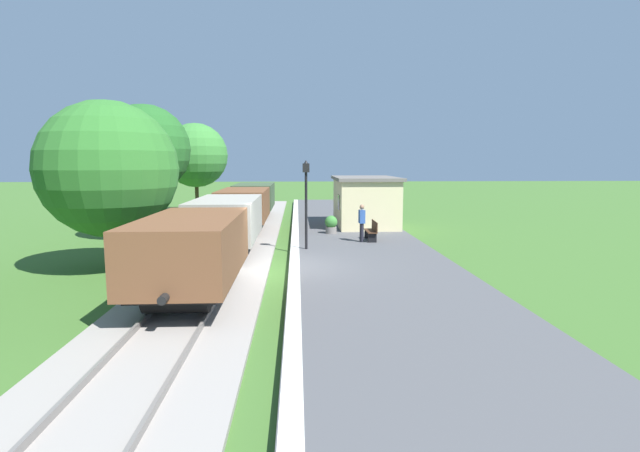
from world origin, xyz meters
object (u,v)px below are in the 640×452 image
Objects in this scene: station_hut at (365,201)px; potted_planter at (331,224)px; bench_near_hut at (372,230)px; tree_trackside_mid at (108,169)px; tree_trackside_far at (145,149)px; freight_train at (237,214)px; lamp_post_near at (306,188)px; person_waiting at (362,222)px; tree_field_distant at (196,155)px; tree_field_left at (137,162)px.

potted_planter is (-2.17, -3.16, -0.93)m from station_hut.
bench_near_hut is 11.48m from tree_trackside_mid.
tree_trackside_far is at bearing -164.13° from station_hut.
tree_trackside_mid is (-3.67, -5.86, 2.22)m from freight_train.
freight_train is 4.79m from lamp_post_near.
station_hut is 14.72m from tree_trackside_mid.
station_hut is 3.39× the size of person_waiting.
tree_trackside_mid is at bearing -135.86° from station_hut.
station_hut is at bearing -39.74° from tree_field_distant.
tree_trackside_mid is at bearing -139.85° from potted_planter.
person_waiting is 10.74m from tree_trackside_mid.
bench_near_hut is 0.25× the size of tree_trackside_mid.
lamp_post_near is at bearing -48.08° from tree_field_left.
tree_field_left is (-13.78, 9.82, 3.12)m from bench_near_hut.
tree_field_distant reaches higher than tree_field_left.
potted_planter is at bearing -70.63° from person_waiting.
freight_train is at bearing -147.69° from station_hut.
potted_planter is 0.15× the size of tree_trackside_mid.
lamp_post_near is 18.90m from tree_field_distant.
tree_field_distant reaches higher than tree_trackside_mid.
freight_train is at bearing 57.94° from tree_trackside_mid.
lamp_post_near is at bearing -64.94° from tree_field_distant.
lamp_post_near is 16.02m from tree_field_left.
lamp_post_near is at bearing -107.28° from potted_planter.
potted_planter is 16.19m from tree_field_distant.
station_hut is 5.91m from person_waiting.
tree_trackside_far is (-11.31, -3.21, 2.83)m from station_hut.
lamp_post_near is at bearing 28.28° from person_waiting.
tree_trackside_far reaches higher than bench_near_hut.
freight_train is 4.60× the size of tree_field_left.
bench_near_hut is 4.27m from lamp_post_near.
tree_field_distant is (-1.03, 19.72, 0.75)m from tree_trackside_mid.
tree_field_left reaches higher than freight_train.
lamp_post_near is 0.62× the size of tree_trackside_mid.
lamp_post_near is (-3.10, -2.07, 2.08)m from bench_near_hut.
freight_train is 4.81m from potted_planter.
tree_field_left is at bearing 162.81° from station_hut.
tree_field_left reaches higher than station_hut.
freight_train is at bearing 169.96° from bench_near_hut.
person_waiting is 11.17m from tree_trackside_far.
lamp_post_near is 0.56× the size of tree_trackside_far.
person_waiting is (5.84, -1.51, -0.21)m from freight_train.
freight_train is at bearing -49.58° from tree_field_left.
bench_near_hut is 0.22× the size of tree_field_distant.
tree_trackside_far is (-7.79, 4.29, 1.68)m from lamp_post_near.
tree_field_distant is (-11.08, 14.99, 3.64)m from bench_near_hut.
potted_planter is 0.16× the size of tree_field_left.
freight_train is 28.38× the size of potted_planter.
tree_field_left is (-2.89, 7.61, -0.64)m from tree_trackside_far.
tree_trackside_mid reaches higher than lamp_post_near.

